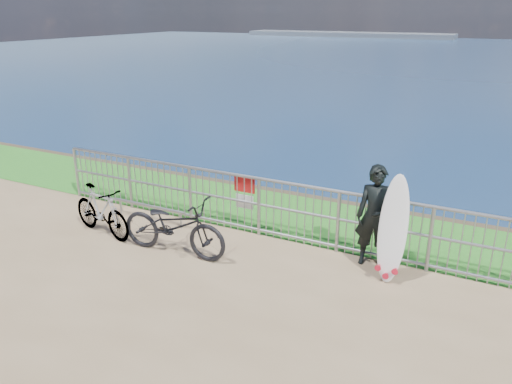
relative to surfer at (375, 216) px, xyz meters
The scene contains 8 objects.
grass_strip 2.23m from the surfer, 142.89° to the left, with size 120.00×120.00×0.00m, color #237420.
seascape 153.01m from the surfer, 107.27° to the left, with size 260.00×260.00×5.00m.
railing 1.67m from the surfer, behind, with size 10.06×0.10×1.13m.
surfer is the anchor object (origin of this frame).
surfboard 0.51m from the surfer, 45.32° to the right, with size 0.44×0.41×1.67m.
bicycle_near 3.33m from the surfer, 159.23° to the right, with size 0.68×1.96×1.03m, color black.
bicycle_far 4.89m from the surfer, 166.39° to the right, with size 0.44×1.57×0.94m, color black.
bike_rack 4.39m from the surfer, behind, with size 1.68×0.05×0.35m.
Camera 1 is at (3.28, -5.93, 3.94)m, focal length 35.00 mm.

